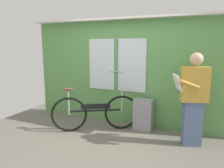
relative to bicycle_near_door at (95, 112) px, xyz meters
name	(u,v)px	position (x,y,z in m)	size (l,w,h in m)	color
ground_plane	(96,151)	(0.40, -0.71, -0.39)	(5.39, 4.34, 0.04)	#666056
train_door_wall	(125,70)	(0.39, 0.65, 0.79)	(4.39, 0.28, 2.23)	#56934C
bicycle_near_door	(95,112)	(0.00, 0.00, 0.00)	(1.51, 0.95, 0.91)	black
passenger_reading_newspaper	(193,98)	(1.79, 0.09, 0.46)	(0.61, 0.54, 1.58)	slate
trash_bin_by_wall	(143,114)	(0.86, 0.44, -0.06)	(0.37, 0.28, 0.63)	gray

